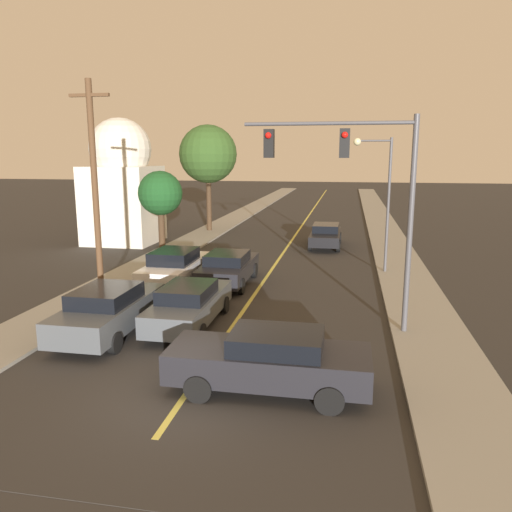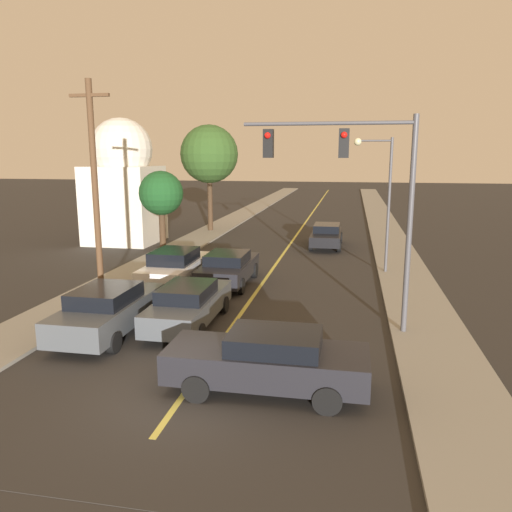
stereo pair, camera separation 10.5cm
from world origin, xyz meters
name	(u,v)px [view 2 (the right image)]	position (x,y,z in m)	size (l,w,h in m)	color
ground_plane	(184,395)	(0.00, 0.00, 0.00)	(200.00, 200.00, 0.00)	#2D2B28
road_surface	(309,217)	(0.00, 36.00, 0.01)	(10.59, 80.00, 0.01)	#2D2B28
sidewalk_left	(241,215)	(-6.54, 36.00, 0.06)	(2.50, 80.00, 0.12)	gray
sidewalk_right	(380,219)	(6.54, 36.00, 0.06)	(2.50, 80.00, 0.12)	gray
car_near_lane_front	(189,304)	(-1.48, 4.92, 0.77)	(1.91, 4.95, 1.48)	#474C51
car_near_lane_second	(228,267)	(-1.48, 10.55, 0.79)	(2.05, 4.81, 1.50)	black
car_outer_lane_front	(108,309)	(-3.81, 3.67, 0.82)	(2.06, 5.01, 1.59)	#474C51
car_outer_lane_second	(176,266)	(-3.81, 10.09, 0.84)	(2.07, 5.07, 1.63)	white
car_far_oncoming	(326,235)	(2.38, 20.95, 0.77)	(1.94, 5.11, 1.44)	black
car_crossing_right	(268,360)	(1.99, 0.62, 0.82)	(4.97, 2.00, 1.55)	black
traffic_signal_mast	(358,179)	(4.03, 5.40, 5.04)	(5.40, 0.42, 6.88)	#47474C
streetlamp_right	(380,186)	(5.19, 14.07, 4.33)	(1.84, 0.36, 6.47)	#47474C
utility_pole_left	(95,188)	(-5.89, 7.11, 4.51)	(1.60, 0.24, 8.44)	#513823
tree_left_near	(209,154)	(-6.69, 25.81, 5.82)	(4.30, 4.30, 7.87)	#3D2B1C
tree_left_far	(161,194)	(-7.15, 17.09, 3.54)	(2.60, 2.60, 4.76)	#3D2B1C
domed_building_left	(123,183)	(-10.96, 20.14, 3.98)	(4.34, 4.34, 8.15)	beige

